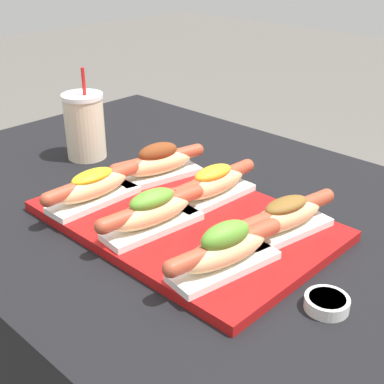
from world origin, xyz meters
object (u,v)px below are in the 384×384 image
at_px(hot_dog_2, 225,249).
at_px(hot_dog_5, 286,216).
at_px(hot_dog_1, 152,212).
at_px(hot_dog_4, 213,184).
at_px(serving_tray, 184,220).
at_px(hot_dog_0, 93,187).
at_px(hot_dog_3, 158,163).
at_px(sauce_bowl, 327,303).
at_px(drink_cup, 86,126).

bearing_deg(hot_dog_2, hot_dog_5, 88.90).
distance_m(hot_dog_1, hot_dog_4, 0.15).
bearing_deg(serving_tray, hot_dog_5, 24.27).
height_order(hot_dog_0, hot_dog_3, hot_dog_3).
distance_m(serving_tray, sauce_bowl, 0.31).
xyz_separation_m(hot_dog_0, drink_cup, (-0.23, 0.15, 0.02)).
bearing_deg(serving_tray, hot_dog_3, 152.60).
xyz_separation_m(hot_dog_1, hot_dog_2, (0.17, -0.01, 0.00)).
height_order(serving_tray, hot_dog_1, hot_dog_1).
bearing_deg(hot_dog_2, hot_dog_4, 136.22).
distance_m(hot_dog_0, hot_dog_1, 0.15).
xyz_separation_m(hot_dog_5, sauce_bowl, (0.14, -0.11, -0.04)).
bearing_deg(sauce_bowl, hot_dog_3, 166.61).
xyz_separation_m(serving_tray, hot_dog_3, (-0.15, 0.08, 0.04)).
distance_m(serving_tray, hot_dog_4, 0.09).
bearing_deg(hot_dog_2, hot_dog_1, 177.63).
xyz_separation_m(hot_dog_0, sauce_bowl, (0.47, 0.05, -0.04)).
distance_m(serving_tray, hot_dog_5, 0.18).
relative_size(hot_dog_3, drink_cup, 1.02).
bearing_deg(hot_dog_2, hot_dog_0, -179.75).
relative_size(serving_tray, hot_dog_1, 2.33).
xyz_separation_m(hot_dog_3, drink_cup, (-0.24, -0.00, 0.02)).
bearing_deg(hot_dog_1, hot_dog_4, 90.69).
distance_m(hot_dog_4, sauce_bowl, 0.34).
distance_m(hot_dog_2, hot_dog_3, 0.35).
bearing_deg(drink_cup, hot_dog_4, 1.20).
relative_size(serving_tray, hot_dog_2, 2.34).
bearing_deg(hot_dog_4, hot_dog_2, -43.78).
xyz_separation_m(hot_dog_3, hot_dog_4, (0.14, 0.00, -0.00)).
bearing_deg(drink_cup, serving_tray, -10.92).
bearing_deg(hot_dog_0, serving_tray, 26.78).
xyz_separation_m(hot_dog_4, hot_dog_5, (0.17, -0.01, -0.00)).
relative_size(hot_dog_0, sauce_bowl, 3.50).
relative_size(hot_dog_5, sauce_bowl, 3.45).
bearing_deg(hot_dog_3, hot_dog_1, -45.57).
bearing_deg(serving_tray, hot_dog_2, -25.77).
bearing_deg(hot_dog_3, sauce_bowl, -13.39).
xyz_separation_m(serving_tray, hot_dog_4, (-0.01, 0.08, 0.04)).
bearing_deg(drink_cup, sauce_bowl, -8.67).
bearing_deg(hot_dog_3, hot_dog_2, -26.56).
bearing_deg(hot_dog_5, serving_tray, -155.73).
height_order(hot_dog_5, sauce_bowl, hot_dog_5).
xyz_separation_m(serving_tray, hot_dog_2, (0.16, -0.08, 0.04)).
relative_size(hot_dog_0, hot_dog_4, 1.00).
height_order(hot_dog_5, drink_cup, drink_cup).
xyz_separation_m(serving_tray, hot_dog_0, (-0.16, -0.08, 0.04)).
xyz_separation_m(hot_dog_2, hot_dog_5, (0.00, 0.15, -0.00)).
xyz_separation_m(hot_dog_1, hot_dog_4, (-0.00, 0.15, -0.00)).
bearing_deg(sauce_bowl, hot_dog_2, -162.53).
distance_m(hot_dog_0, drink_cup, 0.28).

